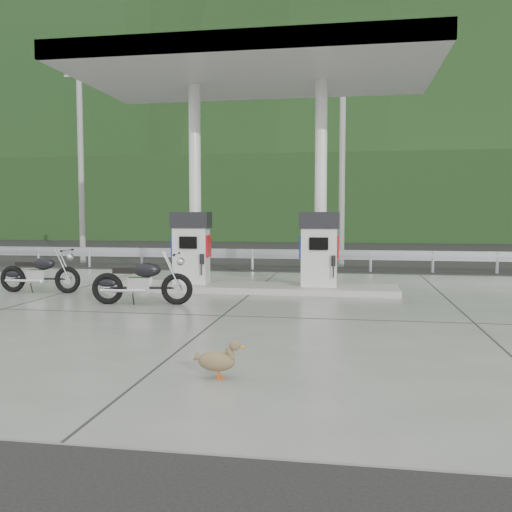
% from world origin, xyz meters
% --- Properties ---
extents(ground, '(160.00, 160.00, 0.00)m').
position_xyz_m(ground, '(0.00, 0.00, 0.00)').
color(ground, black).
rests_on(ground, ground).
extents(forecourt_apron, '(18.00, 14.00, 0.02)m').
position_xyz_m(forecourt_apron, '(0.00, 0.00, 0.01)').
color(forecourt_apron, slate).
rests_on(forecourt_apron, ground).
extents(pump_island, '(7.00, 1.40, 0.15)m').
position_xyz_m(pump_island, '(0.00, 2.50, 0.10)').
color(pump_island, '#9C9892').
rests_on(pump_island, forecourt_apron).
extents(gas_pump_left, '(0.95, 0.55, 1.80)m').
position_xyz_m(gas_pump_left, '(-1.60, 2.50, 1.07)').
color(gas_pump_left, silver).
rests_on(gas_pump_left, pump_island).
extents(gas_pump_right, '(0.95, 0.55, 1.80)m').
position_xyz_m(gas_pump_right, '(1.60, 2.50, 1.07)').
color(gas_pump_right, silver).
rests_on(gas_pump_right, pump_island).
extents(canopy_column_left, '(0.30, 0.30, 5.00)m').
position_xyz_m(canopy_column_left, '(-1.60, 2.90, 2.67)').
color(canopy_column_left, white).
rests_on(canopy_column_left, pump_island).
extents(canopy_column_right, '(0.30, 0.30, 5.00)m').
position_xyz_m(canopy_column_right, '(1.60, 2.90, 2.67)').
color(canopy_column_right, white).
rests_on(canopy_column_right, pump_island).
extents(canopy_roof, '(8.50, 5.00, 0.40)m').
position_xyz_m(canopy_roof, '(0.00, 2.50, 5.37)').
color(canopy_roof, beige).
rests_on(canopy_roof, canopy_column_left).
extents(guardrail, '(26.00, 0.16, 1.42)m').
position_xyz_m(guardrail, '(0.00, 8.00, 0.71)').
color(guardrail, '#ADB0B6').
rests_on(guardrail, ground).
extents(road, '(60.00, 7.00, 0.01)m').
position_xyz_m(road, '(0.00, 11.50, 0.00)').
color(road, black).
rests_on(road, ground).
extents(utility_pole_a, '(0.22, 0.22, 8.00)m').
position_xyz_m(utility_pole_a, '(-8.00, 9.50, 4.00)').
color(utility_pole_a, gray).
rests_on(utility_pole_a, ground).
extents(utility_pole_b, '(0.22, 0.22, 8.00)m').
position_xyz_m(utility_pole_b, '(2.00, 9.50, 4.00)').
color(utility_pole_b, gray).
rests_on(utility_pole_b, ground).
extents(tree_band, '(80.00, 6.00, 6.00)m').
position_xyz_m(tree_band, '(0.00, 30.00, 3.00)').
color(tree_band, black).
rests_on(tree_band, ground).
extents(forested_hills, '(100.00, 40.00, 140.00)m').
position_xyz_m(forested_hills, '(0.00, 60.00, 0.00)').
color(forested_hills, black).
rests_on(forested_hills, ground).
extents(motorcycle_left, '(1.95, 0.63, 0.92)m').
position_xyz_m(motorcycle_left, '(-5.08, 1.37, 0.48)').
color(motorcycle_left, black).
rests_on(motorcycle_left, forecourt_apron).
extents(motorcycle_right, '(2.06, 0.87, 0.95)m').
position_xyz_m(motorcycle_right, '(-1.98, 0.06, 0.49)').
color(motorcycle_right, black).
rests_on(motorcycle_right, forecourt_apron).
extents(duck, '(0.54, 0.15, 0.39)m').
position_xyz_m(duck, '(0.84, -4.96, 0.21)').
color(duck, brown).
rests_on(duck, forecourt_apron).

